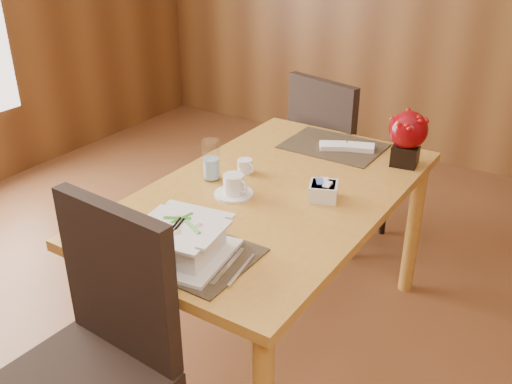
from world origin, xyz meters
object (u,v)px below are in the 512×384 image
Objects in this scene: dining_table at (273,211)px; sugar_caddy at (323,191)px; near_chair at (94,351)px; soup_setting at (182,241)px; bread_plate at (134,227)px; creamer_jug at (245,166)px; far_chair at (334,152)px; berry_decor at (408,135)px; coffee_cup at (234,186)px; water_glass at (211,160)px.

sugar_caddy reaches higher than dining_table.
soup_setting is at bearing 79.97° from near_chair.
dining_table is 0.59m from soup_setting.
soup_setting reaches higher than bread_plate.
dining_table is at bearing -7.32° from creamer_jug.
soup_setting reaches higher than dining_table.
far_chair reaches higher than sugar_caddy.
near_chair is (-0.43, -1.44, -0.32)m from berry_decor.
bread_plate is (-0.15, -0.41, -0.03)m from coffee_cup.
berry_decor is 1.54m from near_chair.
soup_setting is 0.46m from coffee_cup.
berry_decor reaches higher than dining_table.
coffee_cup is 0.63× the size of berry_decor.
water_glass is 0.48m from sugar_caddy.
near_chair is (0.03, -0.79, -0.22)m from coffee_cup.
bread_plate is (-0.26, 0.05, -0.05)m from soup_setting.
berry_decor is 0.25× the size of far_chair.
bread_plate is at bearing 118.46° from near_chair.
sugar_caddy reaches higher than bread_plate.
bread_plate is at bearing 101.01° from far_chair.
creamer_jug is 0.76× the size of sugar_caddy.
creamer_jug is at bearing 174.36° from sugar_caddy.
dining_table is at bearing -123.59° from berry_decor.
far_chair is (-0.52, 0.40, -0.34)m from berry_decor.
sugar_caddy is 1.02m from near_chair.
berry_decor is 0.24× the size of near_chair.
far_chair reaches higher than coffee_cup.
near_chair is at bearing -106.43° from berry_decor.
bread_plate is 1.47m from far_chair.
creamer_jug is 0.39m from sugar_caddy.
dining_table is 0.68m from berry_decor.
creamer_jug is at bearing 103.06° from far_chair.
berry_decor is at bearing 42.91° from water_glass.
creamer_jug is at bearing 99.88° from near_chair.
far_chair reaches higher than soup_setting.
near_chair is 1.04× the size of far_chair.
far_chair reaches higher than bread_plate.
water_glass reaches higher than coffee_cup.
creamer_jug is (-0.19, 0.08, 0.13)m from dining_table.
coffee_cup is at bearing -125.21° from berry_decor.
sugar_caddy is (0.39, -0.04, 0.00)m from creamer_jug.
sugar_caddy is 0.11× the size of near_chair.
berry_decor is 1.79× the size of bread_plate.
berry_decor reaches higher than water_glass.
berry_decor is at bearing 63.66° from soup_setting.
near_chair reaches higher than soup_setting.
sugar_caddy is at bearing 10.82° from water_glass.
near_chair is at bearing -77.19° from water_glass.
water_glass is 1.25× the size of bread_plate.
soup_setting reaches higher than creamer_jug.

